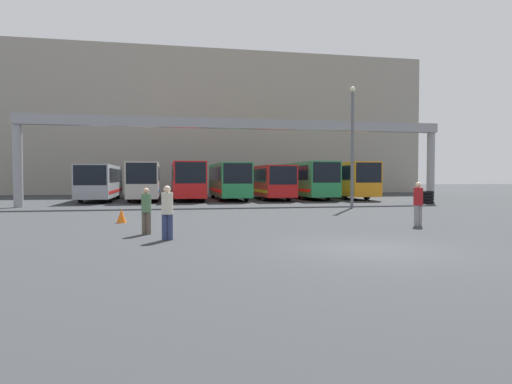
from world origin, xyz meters
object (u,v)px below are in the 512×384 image
object	(u,v)px
bus_slot_0	(101,180)
bus_slot_4	(269,180)
bus_slot_3	(229,179)
pedestrian_near_left	(418,203)
lamp_post	(352,142)
pedestrian_near_center	(167,211)
pedestrian_far_center	(146,210)
bus_slot_1	(145,179)
bus_slot_2	(187,179)
bus_slot_6	(341,178)
traffic_cone	(121,216)
bus_slot_5	(304,178)
tire_stack	(427,197)

from	to	relation	value
bus_slot_0	bus_slot_4	bearing A→B (deg)	-2.62
bus_slot_3	bus_slot_4	bearing A→B (deg)	-1.08
pedestrian_near_left	lamp_post	xyz separation A→B (m)	(1.68, 10.67, 3.33)
bus_slot_0	pedestrian_near_center	world-z (taller)	bus_slot_0
bus_slot_0	pedestrian_near_center	xyz separation A→B (m)	(5.42, -26.07, -0.80)
pedestrian_far_center	bus_slot_4	bearing A→B (deg)	88.85
bus_slot_4	pedestrian_near_center	bearing A→B (deg)	-109.96
bus_slot_1	bus_slot_3	xyz separation A→B (m)	(7.32, -0.77, 0.00)
lamp_post	bus_slot_2	bearing A→B (deg)	128.60
bus_slot_2	lamp_post	world-z (taller)	lamp_post
pedestrian_near_left	pedestrian_near_center	xyz separation A→B (m)	(-10.22, -2.21, -0.03)
bus_slot_6	lamp_post	world-z (taller)	lamp_post
lamp_post	pedestrian_far_center	bearing A→B (deg)	-138.26
bus_slot_2	bus_slot_4	distance (m)	7.32
bus_slot_3	traffic_cone	world-z (taller)	bus_slot_3
bus_slot_3	lamp_post	bearing A→B (deg)	-63.27
bus_slot_4	pedestrian_near_left	world-z (taller)	bus_slot_4
bus_slot_5	traffic_cone	bearing A→B (deg)	-125.96
bus_slot_0	bus_slot_4	xyz separation A→B (m)	(14.64, -0.67, 0.00)
bus_slot_6	tire_stack	distance (m)	10.35
bus_slot_4	traffic_cone	world-z (taller)	bus_slot_4
bus_slot_3	pedestrian_far_center	xyz separation A→B (m)	(-6.28, -23.84, -0.97)
bus_slot_0	bus_slot_1	distance (m)	3.67
bus_slot_4	lamp_post	xyz separation A→B (m)	(2.68, -12.51, 2.56)
tire_stack	lamp_post	xyz separation A→B (m)	(-7.64, -3.60, 3.81)
bus_slot_4	pedestrian_far_center	xyz separation A→B (m)	(-9.94, -23.77, -0.86)
pedestrian_near_left	bus_slot_6	bearing A→B (deg)	-116.60
bus_slot_0	bus_slot_3	xyz separation A→B (m)	(10.98, -0.60, 0.11)
bus_slot_3	pedestrian_far_center	world-z (taller)	bus_slot_3
bus_slot_1	bus_slot_2	xyz separation A→B (m)	(3.66, -0.83, 0.04)
bus_slot_1	pedestrian_near_center	size ratio (longest dim) A/B	6.87
pedestrian_near_left	pedestrian_near_center	distance (m)	10.46
bus_slot_3	bus_slot_5	size ratio (longest dim) A/B	0.84
bus_slot_3	bus_slot_1	bearing A→B (deg)	174.00
bus_slot_5	bus_slot_6	world-z (taller)	bus_slot_5
bus_slot_4	traffic_cone	xyz separation A→B (m)	(-11.18, -19.40, -1.42)
bus_slot_4	bus_slot_5	size ratio (longest dim) A/B	0.83
bus_slot_3	lamp_post	size ratio (longest dim) A/B	1.34
pedestrian_far_center	traffic_cone	world-z (taller)	pedestrian_far_center
bus_slot_1	bus_slot_0	bearing A→B (deg)	-177.38
bus_slot_1	traffic_cone	bearing A→B (deg)	-90.56
bus_slot_1	lamp_post	size ratio (longest dim) A/B	1.53
bus_slot_3	pedestrian_far_center	distance (m)	24.67
bus_slot_1	tire_stack	size ratio (longest dim) A/B	11.58
pedestrian_far_center	pedestrian_near_center	bearing A→B (deg)	-44.62
bus_slot_5	bus_slot_1	bearing A→B (deg)	-179.18
bus_slot_2	tire_stack	bearing A→B (deg)	-26.83
bus_slot_4	pedestrian_near_center	xyz separation A→B (m)	(-9.22, -25.39, -0.80)
bus_slot_4	bus_slot_0	bearing A→B (deg)	177.38
bus_slot_0	bus_slot_1	size ratio (longest dim) A/B	0.97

